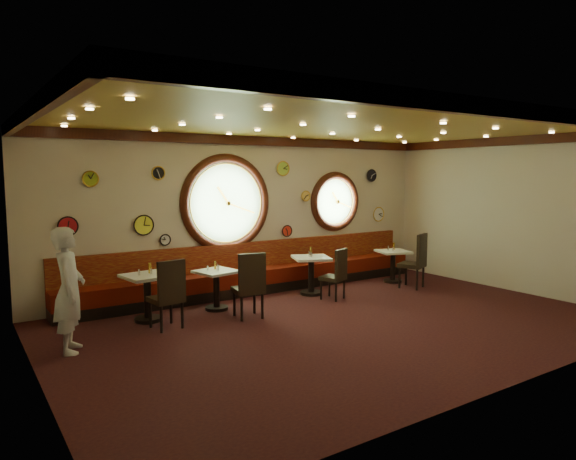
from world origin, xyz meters
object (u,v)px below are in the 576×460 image
Objects in this scene: condiment_b_bottle at (215,265)px; condiment_d_bottle at (394,246)px; condiment_d_salt at (388,248)px; condiment_d_pepper at (393,249)px; table_a at (147,292)px; table_b at (216,285)px; condiment_c_bottle at (311,251)px; condiment_a_salt at (139,272)px; condiment_b_salt at (208,268)px; waiter at (69,290)px; condiment_b_pepper at (218,268)px; chair_a at (169,290)px; condiment_a_bottle at (150,268)px; condiment_a_pepper at (151,271)px; table_c at (311,271)px; condiment_c_salt at (309,254)px; chair_d at (417,257)px; chair_c at (337,271)px; chair_b at (250,281)px; condiment_c_pepper at (311,255)px; table_d at (393,262)px.

condiment_b_bottle is 4.45m from condiment_d_bottle.
condiment_d_salt reaches higher than condiment_d_pepper.
table_a reaches higher than table_b.
table_a is 1.06× the size of table_b.
condiment_d_salt is 0.59× the size of condiment_c_bottle.
condiment_a_salt is 1.44m from condiment_b_bottle.
condiment_b_salt is 0.87× the size of condiment_d_salt.
condiment_d_pepper is 7.00m from waiter.
condiment_b_pepper is at bearing -175.75° from condiment_c_bottle.
chair_a is 3.96× the size of condiment_a_bottle.
condiment_b_salt is 2.32m from condiment_c_bottle.
condiment_a_pepper is 0.96× the size of condiment_b_pepper.
table_c is 5.67× the size of condiment_d_bottle.
condiment_c_bottle is at bearing 45.34° from condiment_c_salt.
condiment_d_pepper is (0.00, 0.71, 0.09)m from chair_d.
table_b is 0.32m from condiment_b_pepper.
waiter reaches higher than condiment_a_pepper.
chair_c is at bearing -9.58° from table_a.
table_c is 2.35m from chair_d.
chair_b reaches higher than condiment_d_pepper.
condiment_c_salt reaches higher than condiment_b_salt.
chair_d reaches higher than condiment_b_bottle.
condiment_a_bottle is (-5.48, 0.02, 0.10)m from condiment_d_salt.
condiment_b_salt is at bearing 5.77° from condiment_a_pepper.
condiment_c_bottle is at bearing -60.90° from waiter.
chair_a is 3.30m from condiment_c_pepper.
table_b is 1.44m from condiment_a_salt.
chair_c is at bearing -9.38° from condiment_a_salt.
chair_c is 3.53m from condiment_a_bottle.
condiment_d_bottle reaches higher than condiment_b_salt.
condiment_b_salt is 1.07m from condiment_a_pepper.
condiment_b_bottle reaches higher than condiment_b_pepper.
condiment_d_bottle reaches higher than table_c.
condiment_a_pepper reaches higher than condiment_b_salt.
chair_c is 0.36× the size of waiter.
chair_b reaches higher than table_b.
waiter is at bearing -159.34° from condiment_b_bottle.
condiment_c_salt is at bearing 0.89° from table_b.
condiment_d_bottle is at bearing 55.99° from chair_d.
waiter is at bearing -179.52° from chair_a.
chair_d is at bearing -19.55° from condiment_c_salt.
condiment_b_bottle is at bearing 177.16° from table_c.
condiment_c_pepper is (-2.23, 0.74, 0.15)m from chair_d.
condiment_c_pepper is (2.09, -0.02, 0.37)m from table_b.
chair_b is at bearing -75.37° from table_b.
condiment_a_salt reaches higher than condiment_d_bottle.
condiment_c_pepper is (-0.03, -0.04, 0.33)m from table_c.
condiment_c_bottle is at bearing 74.07° from chair_c.
waiter is (-1.36, -0.86, 0.37)m from table_a.
table_a is 5.63m from table_d.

